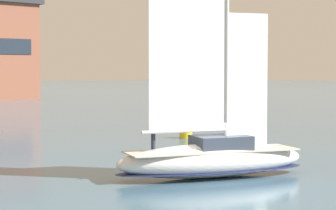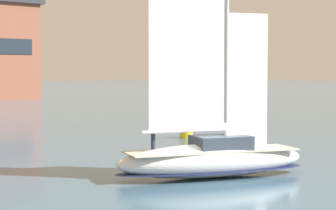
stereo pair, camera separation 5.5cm
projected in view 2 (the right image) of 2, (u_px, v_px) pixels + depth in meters
The scene contains 3 objects.
ground_plane at pixel (212, 177), 30.05m from camera, with size 400.00×400.00×0.00m, color #42667F.
sailboat_main at pixel (212, 155), 30.00m from camera, with size 9.53×5.82×12.69m.
channel_buoy at pixel (186, 129), 46.78m from camera, with size 0.91×0.91×1.68m.
Camera 2 is at (-21.47, -20.78, 5.00)m, focal length 70.00 mm.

